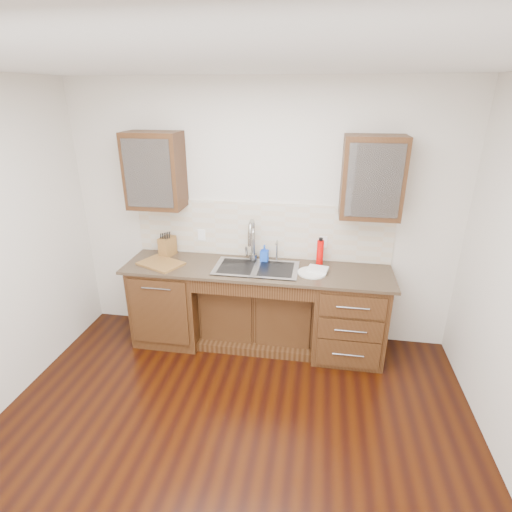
% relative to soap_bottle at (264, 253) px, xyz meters
% --- Properties ---
extents(ground, '(4.00, 3.50, 0.10)m').
position_rel_soap_bottle_xyz_m(ground, '(-0.05, -1.61, -1.05)').
color(ground, black).
extents(ceiling, '(4.00, 3.50, 0.10)m').
position_rel_soap_bottle_xyz_m(ceiling, '(-0.05, -1.61, 1.75)').
color(ceiling, white).
rests_on(ceiling, wall_back).
extents(wall_back, '(4.00, 0.10, 2.70)m').
position_rel_soap_bottle_xyz_m(wall_back, '(-0.05, 0.19, 0.35)').
color(wall_back, silver).
rests_on(wall_back, ground).
extents(base_cabinet_left, '(0.70, 0.62, 0.88)m').
position_rel_soap_bottle_xyz_m(base_cabinet_left, '(-1.00, -0.17, -0.56)').
color(base_cabinet_left, '#593014').
rests_on(base_cabinet_left, ground).
extents(base_cabinet_center, '(1.20, 0.44, 0.70)m').
position_rel_soap_bottle_xyz_m(base_cabinet_center, '(-0.05, -0.08, -0.65)').
color(base_cabinet_center, '#593014').
rests_on(base_cabinet_center, ground).
extents(base_cabinet_right, '(0.70, 0.62, 0.88)m').
position_rel_soap_bottle_xyz_m(base_cabinet_right, '(0.90, -0.17, -0.56)').
color(base_cabinet_right, '#593014').
rests_on(base_cabinet_right, ground).
extents(countertop, '(2.70, 0.65, 0.03)m').
position_rel_soap_bottle_xyz_m(countertop, '(-0.05, -0.18, -0.10)').
color(countertop, '#84705B').
rests_on(countertop, base_cabinet_left).
extents(backsplash, '(2.70, 0.02, 0.59)m').
position_rel_soap_bottle_xyz_m(backsplash, '(-0.05, 0.13, 0.21)').
color(backsplash, beige).
rests_on(backsplash, wall_back).
extents(sink, '(0.84, 0.46, 0.19)m').
position_rel_soap_bottle_xyz_m(sink, '(-0.05, -0.20, -0.17)').
color(sink, '#9E9EA5').
rests_on(sink, countertop).
extents(faucet, '(0.04, 0.04, 0.40)m').
position_rel_soap_bottle_xyz_m(faucet, '(-0.12, 0.03, 0.11)').
color(faucet, '#999993').
rests_on(faucet, countertop).
extents(filter_tap, '(0.02, 0.02, 0.24)m').
position_rel_soap_bottle_xyz_m(filter_tap, '(0.13, 0.04, 0.03)').
color(filter_tap, '#999993').
rests_on(filter_tap, countertop).
extents(upper_cabinet_left, '(0.55, 0.34, 0.75)m').
position_rel_soap_bottle_xyz_m(upper_cabinet_left, '(-1.10, -0.03, 0.83)').
color(upper_cabinet_left, '#593014').
rests_on(upper_cabinet_left, wall_back).
extents(upper_cabinet_right, '(0.55, 0.34, 0.75)m').
position_rel_soap_bottle_xyz_m(upper_cabinet_right, '(1.00, -0.03, 0.83)').
color(upper_cabinet_right, '#593014').
rests_on(upper_cabinet_right, wall_back).
extents(outlet_left, '(0.08, 0.01, 0.12)m').
position_rel_soap_bottle_xyz_m(outlet_left, '(-0.70, 0.12, 0.12)').
color(outlet_left, white).
rests_on(outlet_left, backsplash).
extents(outlet_right, '(0.08, 0.01, 0.12)m').
position_rel_soap_bottle_xyz_m(outlet_right, '(0.60, 0.12, 0.12)').
color(outlet_right, white).
rests_on(outlet_right, backsplash).
extents(soap_bottle, '(0.09, 0.09, 0.18)m').
position_rel_soap_bottle_xyz_m(soap_bottle, '(0.00, 0.00, 0.00)').
color(soap_bottle, blue).
rests_on(soap_bottle, countertop).
extents(water_bottle, '(0.08, 0.08, 0.26)m').
position_rel_soap_bottle_xyz_m(water_bottle, '(0.57, 0.02, 0.04)').
color(water_bottle, '#E90605').
rests_on(water_bottle, countertop).
extents(plate, '(0.33, 0.33, 0.02)m').
position_rel_soap_bottle_xyz_m(plate, '(0.50, -0.22, -0.08)').
color(plate, white).
rests_on(plate, countertop).
extents(dish_towel, '(0.22, 0.18, 0.03)m').
position_rel_soap_bottle_xyz_m(dish_towel, '(0.56, -0.18, -0.06)').
color(dish_towel, white).
rests_on(dish_towel, plate).
extents(knife_block, '(0.16, 0.21, 0.21)m').
position_rel_soap_bottle_xyz_m(knife_block, '(-1.06, 0.00, 0.01)').
color(knife_block, brown).
rests_on(knife_block, countertop).
extents(cutting_board, '(0.52, 0.45, 0.02)m').
position_rel_soap_bottle_xyz_m(cutting_board, '(-1.04, -0.25, -0.08)').
color(cutting_board, olive).
rests_on(cutting_board, countertop).
extents(cup_left_a, '(0.13, 0.13, 0.10)m').
position_rel_soap_bottle_xyz_m(cup_left_a, '(-1.21, -0.03, 0.77)').
color(cup_left_a, white).
rests_on(cup_left_a, upper_cabinet_left).
extents(cup_left_b, '(0.12, 0.12, 0.10)m').
position_rel_soap_bottle_xyz_m(cup_left_b, '(-1.03, -0.03, 0.77)').
color(cup_left_b, white).
rests_on(cup_left_b, upper_cabinet_left).
extents(cup_right_a, '(0.14, 0.14, 0.09)m').
position_rel_soap_bottle_xyz_m(cup_right_a, '(0.94, -0.03, 0.77)').
color(cup_right_a, white).
rests_on(cup_right_a, upper_cabinet_right).
extents(cup_right_b, '(0.13, 0.13, 0.10)m').
position_rel_soap_bottle_xyz_m(cup_right_b, '(1.06, -0.03, 0.77)').
color(cup_right_b, white).
rests_on(cup_right_b, upper_cabinet_right).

